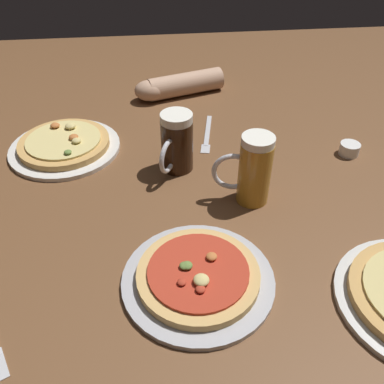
{
  "coord_description": "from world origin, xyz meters",
  "views": [
    {
      "loc": [
        -0.08,
        -0.77,
        0.65
      ],
      "look_at": [
        0.0,
        0.0,
        0.02
      ],
      "focal_mm": 39.01,
      "sensor_mm": 36.0,
      "label": 1
    }
  ],
  "objects": [
    {
      "name": "ground_plane",
      "position": [
        0.0,
        0.0,
        -0.01
      ],
      "size": [
        2.4,
        2.4,
        0.03
      ],
      "primitive_type": "cube",
      "color": "brown"
    },
    {
      "name": "diner_arm",
      "position": [
        0.01,
        0.56,
        0.04
      ],
      "size": [
        0.31,
        0.15,
        0.07
      ],
      "color": "tan",
      "rests_on": "ground_plane"
    },
    {
      "name": "fork_left",
      "position": [
        0.08,
        0.29,
        0.0
      ],
      "size": [
        0.06,
        0.21,
        0.01
      ],
      "color": "silver",
      "rests_on": "ground_plane"
    },
    {
      "name": "ramekin_sauce",
      "position": [
        0.45,
        0.14,
        0.02
      ],
      "size": [
        0.05,
        0.05,
        0.03
      ],
      "primitive_type": "cylinder",
      "color": "white",
      "rests_on": "ground_plane"
    },
    {
      "name": "beer_mug_amber",
      "position": [
        -0.03,
        0.13,
        0.08
      ],
      "size": [
        0.09,
        0.13,
        0.16
      ],
      "color": "black",
      "rests_on": "ground_plane"
    },
    {
      "name": "pizza_plate_near",
      "position": [
        -0.02,
        -0.26,
        0.02
      ],
      "size": [
        0.3,
        0.3,
        0.05
      ],
      "color": "#B2B2B7",
      "rests_on": "ground_plane"
    },
    {
      "name": "beer_mug_dark",
      "position": [
        0.14,
        -0.02,
        0.09
      ],
      "size": [
        0.14,
        0.08,
        0.17
      ],
      "color": "#B27A23",
      "rests_on": "ground_plane"
    },
    {
      "name": "pizza_plate_far",
      "position": [
        -0.33,
        0.25,
        0.02
      ],
      "size": [
        0.31,
        0.31,
        0.05
      ],
      "color": "silver",
      "rests_on": "ground_plane"
    }
  ]
}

